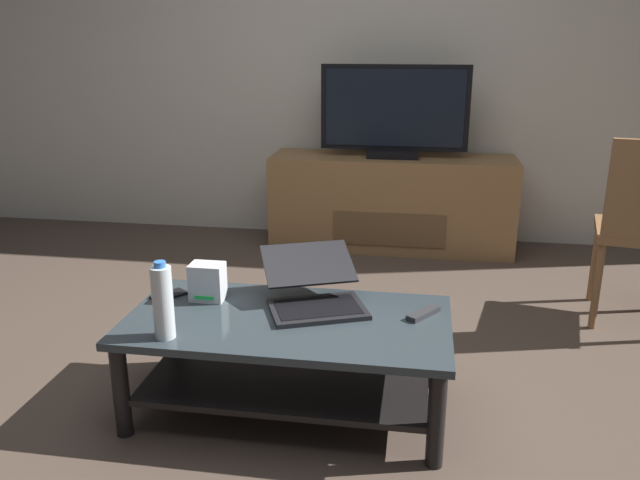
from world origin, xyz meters
name	(u,v)px	position (x,y,z in m)	size (l,w,h in m)	color
ground_plane	(311,396)	(0.00, 0.00, 0.00)	(7.68, 7.68, 0.00)	#4C3D33
back_wall	(369,34)	(0.00, 2.31, 1.40)	(6.40, 0.12, 2.80)	beige
coffee_table	(288,346)	(-0.07, -0.10, 0.27)	(1.21, 0.62, 0.38)	#2D383D
media_cabinet	(391,203)	(0.21, 1.99, 0.31)	(1.62, 0.46, 0.63)	olive
television	(394,114)	(0.21, 1.97, 0.91)	(0.95, 0.20, 0.59)	black
laptop	(314,290)	(0.01, 0.04, 0.44)	(0.49, 0.52, 0.19)	black
router_box	(207,282)	(-0.42, 0.02, 0.46)	(0.13, 0.10, 0.15)	silver
water_bottle_near	(163,302)	(-0.46, -0.32, 0.52)	(0.07, 0.07, 0.28)	silver
cell_phone	(169,295)	(-0.59, 0.03, 0.39)	(0.07, 0.14, 0.01)	black
tv_remote	(424,314)	(0.43, 0.00, 0.39)	(0.04, 0.16, 0.02)	#2D2D30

